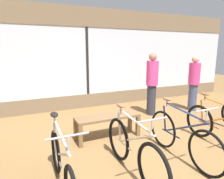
# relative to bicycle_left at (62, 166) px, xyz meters

# --- Properties ---
(ground_plane) EXTENTS (24.00, 24.00, 0.00)m
(ground_plane) POSITION_rel_bicycle_left_xyz_m (1.58, 0.37, -0.38)
(ground_plane) COLOR olive
(shop_back_wall) EXTENTS (12.00, 0.08, 3.20)m
(shop_back_wall) POSITION_rel_bicycle_left_xyz_m (1.58, 3.77, 1.26)
(shop_back_wall) COLOR #7A664C
(shop_back_wall) RESTS_ON ground_plane
(bicycle_left) EXTENTS (0.46, 1.72, 1.01)m
(bicycle_left) POSITION_rel_bicycle_left_xyz_m (0.00, 0.00, 0.00)
(bicycle_left) COLOR black
(bicycle_left) RESTS_ON ground_plane
(bicycle_center_left) EXTENTS (0.46, 1.75, 1.05)m
(bicycle_center_left) POSITION_rel_bicycle_left_xyz_m (1.06, -0.06, 0.02)
(bicycle_center_left) COLOR black
(bicycle_center_left) RESTS_ON ground_plane
(bicycle_center_right) EXTENTS (0.46, 1.76, 1.04)m
(bicycle_center_right) POSITION_rel_bicycle_left_xyz_m (2.06, -0.03, 0.03)
(bicycle_center_right) COLOR black
(bicycle_center_right) RESTS_ON ground_plane
(bicycle_right) EXTENTS (0.46, 1.77, 1.04)m
(bicycle_right) POSITION_rel_bicycle_left_xyz_m (3.09, -0.00, 0.01)
(bicycle_right) COLOR black
(bicycle_right) RESTS_ON ground_plane
(display_bench) EXTENTS (1.40, 0.44, 0.51)m
(display_bench) POSITION_rel_bicycle_left_xyz_m (1.22, 1.29, 0.04)
(display_bench) COLOR brown
(display_bench) RESTS_ON ground_plane
(customer_near_rack) EXTENTS (0.48, 0.48, 1.71)m
(customer_near_rack) POSITION_rel_bicycle_left_xyz_m (4.49, 2.05, 0.53)
(customer_near_rack) COLOR #424C6B
(customer_near_rack) RESTS_ON ground_plane
(customer_by_window) EXTENTS (0.47, 0.47, 1.81)m
(customer_by_window) POSITION_rel_bicycle_left_xyz_m (3.04, 2.24, 0.58)
(customer_by_window) COLOR #2D2D38
(customer_by_window) RESTS_ON ground_plane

